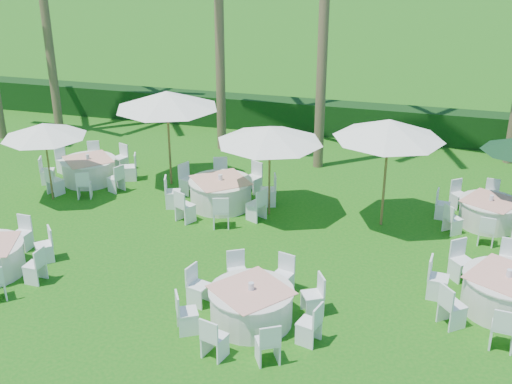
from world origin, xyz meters
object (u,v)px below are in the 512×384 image
Objects in this scene: banquet_table_f at (489,212)px; banquet_table_b at (251,305)px; banquet_table_c at (506,293)px; umbrella_a at (44,130)px; umbrella_b at (270,134)px; banquet_table_d at (89,170)px; banquet_table_e at (221,192)px; umbrella_c at (167,100)px; umbrella_d at (389,129)px.

banquet_table_b is at bearing -128.99° from banquet_table_f.
banquet_table_b reaches higher than banquet_table_f.
banquet_table_c is at bearing -88.42° from banquet_table_f.
umbrella_b is (6.39, 0.72, 0.22)m from umbrella_a.
banquet_table_e reaches higher than banquet_table_d.
umbrella_d is at bearing -9.92° from umbrella_c.
umbrella_c is at bearing 154.09° from banquet_table_c.
banquet_table_c is 5.04m from umbrella_d.
banquet_table_e is 1.30× the size of umbrella_a.
umbrella_d reaches higher than umbrella_b.
umbrella_c reaches higher than banquet_table_e.
banquet_table_b is at bearing -111.91° from umbrella_d.
banquet_table_c is 1.11× the size of umbrella_b.
banquet_table_c is 1.04× the size of banquet_table_e.
banquet_table_b is 0.94× the size of banquet_table_c.
umbrella_c is at bearing 11.16° from banquet_table_d.
banquet_table_b is 1.26× the size of umbrella_a.
umbrella_b reaches higher than banquet_table_d.
umbrella_b is 0.98× the size of umbrella_d.
umbrella_b is at bearing -6.43° from banquet_table_e.
umbrella_c reaches higher than banquet_table_b.
umbrella_b is at bearing -7.69° from banquet_table_d.
banquet_table_c is 1.04× the size of umbrella_c.
banquet_table_e is 1.11× the size of banquet_table_f.
umbrella_c is at bearing 177.62° from banquet_table_f.
umbrella_b reaches higher than umbrella_a.
umbrella_b is at bearing -20.67° from umbrella_c.
umbrella_a is at bearing -173.54° from umbrella_b.
banquet_table_d is 1.19× the size of umbrella_a.
banquet_table_b is 0.97× the size of umbrella_c.
umbrella_a is at bearing -172.33° from banquet_table_f.
banquet_table_f is at bearing 51.01° from banquet_table_b.
umbrella_d is at bearing 129.98° from banquet_table_c.
umbrella_a is 3.59m from umbrella_c.
umbrella_d reaches higher than umbrella_c.
umbrella_c is (-9.46, 4.59, 2.26)m from banquet_table_c.
banquet_table_f is at bearing 15.32° from umbrella_d.
banquet_table_f is at bearing 5.92° from banquet_table_e.
umbrella_a is at bearing -103.44° from banquet_table_d.
banquet_table_c is 1.09× the size of umbrella_d.
banquet_table_b is 1.04× the size of umbrella_b.
banquet_table_c is 12.67m from banquet_table_d.
banquet_table_c is at bearing -18.84° from banquet_table_d.
banquet_table_b is 5.83m from banquet_table_e.
umbrella_a is at bearing 168.32° from banquet_table_c.
banquet_table_e is 3.24m from umbrella_c.
banquet_table_d is 0.98× the size of umbrella_b.
banquet_table_f is 3.69m from umbrella_d.
banquet_table_f is at bearing -2.38° from umbrella_c.
banquet_table_e is 5.28m from umbrella_a.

